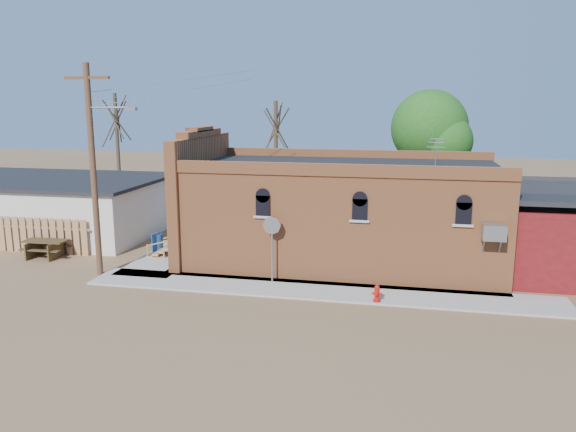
% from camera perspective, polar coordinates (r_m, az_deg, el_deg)
% --- Properties ---
extents(ground, '(120.00, 120.00, 0.00)m').
position_cam_1_polar(ground, '(22.04, -1.22, -8.16)').
color(ground, brown).
rests_on(ground, ground).
extents(sidewalk_south, '(19.00, 2.20, 0.08)m').
position_cam_1_polar(sidewalk_south, '(22.60, 3.04, -7.57)').
color(sidewalk_south, '#9E9991').
rests_on(sidewalk_south, ground).
extents(sidewalk_west, '(2.60, 10.00, 0.08)m').
position_cam_1_polar(sidewalk_west, '(29.37, -10.61, -3.25)').
color(sidewalk_west, '#9E9991').
rests_on(sidewalk_west, ground).
extents(brick_bar, '(16.40, 7.97, 6.30)m').
position_cam_1_polar(brick_bar, '(26.39, 4.93, 0.36)').
color(brick_bar, '#BE6A3A').
rests_on(brick_bar, ground).
extents(red_shed, '(5.40, 6.40, 4.30)m').
position_cam_1_polar(red_shed, '(27.09, 26.10, -0.64)').
color(red_shed, '#570F11').
rests_on(red_shed, ground).
extents(wood_fence, '(5.20, 0.10, 1.80)m').
position_cam_1_polar(wood_fence, '(30.42, -23.68, -1.85)').
color(wood_fence, '#A47B4A').
rests_on(wood_fence, ground).
extents(utility_pole, '(3.12, 0.26, 9.00)m').
position_cam_1_polar(utility_pole, '(25.11, -19.10, 4.82)').
color(utility_pole, '#503720').
rests_on(utility_pole, ground).
extents(tree_bare_near, '(2.80, 2.80, 7.65)m').
position_cam_1_polar(tree_bare_near, '(34.13, -1.25, 9.06)').
color(tree_bare_near, '#4E3D2D').
rests_on(tree_bare_near, ground).
extents(tree_bare_far, '(2.80, 2.80, 8.16)m').
position_cam_1_polar(tree_bare_far, '(39.01, -17.08, 9.45)').
color(tree_bare_far, '#4E3D2D').
rests_on(tree_bare_far, ground).
extents(tree_leafy, '(4.40, 4.40, 8.15)m').
position_cam_1_polar(tree_leafy, '(33.77, 14.17, 8.64)').
color(tree_leafy, '#4E3D2D').
rests_on(tree_leafy, ground).
extents(fire_hydrant, '(0.39, 0.38, 0.66)m').
position_cam_1_polar(fire_hydrant, '(21.41, 9.02, -7.76)').
color(fire_hydrant, '#BA120A').
rests_on(fire_hydrant, sidewalk_south).
extents(stop_sign, '(0.75, 0.15, 2.77)m').
position_cam_1_polar(stop_sign, '(22.96, -1.65, -1.61)').
color(stop_sign, gray).
rests_on(stop_sign, sidewalk_south).
extents(trash_barrel, '(0.71, 0.71, 0.88)m').
position_cam_1_polar(trash_barrel, '(28.87, -13.15, -2.63)').
color(trash_barrel, navy).
rests_on(trash_barrel, sidewalk_west).
extents(picnic_table, '(2.09, 1.63, 0.85)m').
position_cam_1_polar(picnic_table, '(29.69, -23.37, -2.82)').
color(picnic_table, '#43331B').
rests_on(picnic_table, ground).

